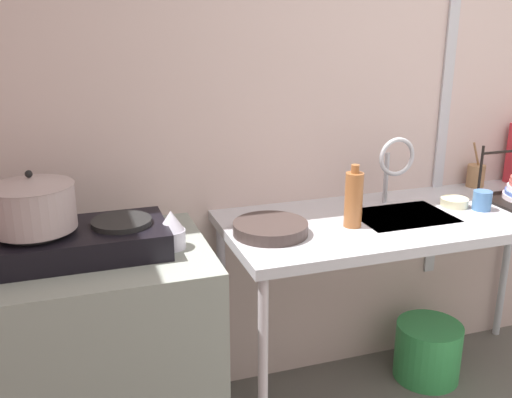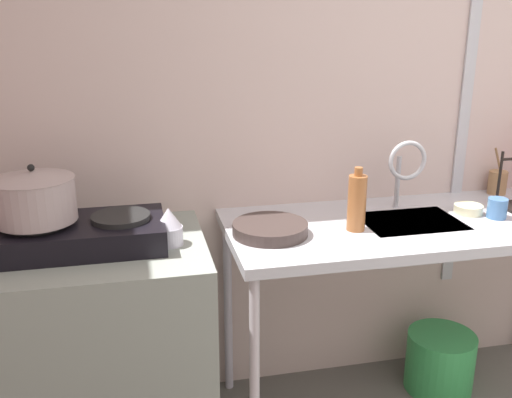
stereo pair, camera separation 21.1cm
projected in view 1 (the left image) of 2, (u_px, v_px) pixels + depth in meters
The scene contains 15 objects.
wall_back at pixel (450, 69), 2.63m from camera, with size 5.45×0.10×2.77m, color beige.
wall_metal_strip at pixel (452, 38), 2.52m from camera, with size 0.05×0.01×2.21m, color #BABAC2.
counter_concrete at pixel (70, 366), 2.07m from camera, with size 1.01×0.62×0.85m, color gray.
counter_sink at pixel (414, 228), 2.38m from camera, with size 1.58×0.62×0.85m.
stove at pixel (81, 240), 1.95m from camera, with size 0.57×0.32×0.11m.
pot_on_left_burner at pixel (32, 203), 1.86m from camera, with size 0.27×0.27×0.20m.
percolator at pixel (171, 230), 2.00m from camera, with size 0.10×0.10×0.14m.
sink_basin at pixel (401, 230), 2.36m from camera, with size 0.38×0.29×0.12m, color #BABAC2.
faucet at pixel (395, 160), 2.38m from camera, with size 0.16×0.09×0.30m.
frying_pan at pixel (270, 228), 2.14m from camera, with size 0.28×0.28×0.04m, color #3A2E2B.
cup_by_rack at pixel (482, 200), 2.40m from camera, with size 0.08×0.08×0.08m, color teal.
small_bowl_on_drainboard at pixel (454, 202), 2.44m from camera, with size 0.11×0.11×0.04m, color beige.
bottle_by_sink at pixel (354, 199), 2.19m from camera, with size 0.07×0.07×0.24m.
utensil_jar at pixel (476, 175), 2.71m from camera, with size 0.08×0.08×0.21m.
bucket_on_floor at pixel (428, 351), 2.69m from camera, with size 0.30×0.30×0.27m, color green.
Camera 1 is at (-1.68, -0.54, 1.63)m, focal length 40.81 mm.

